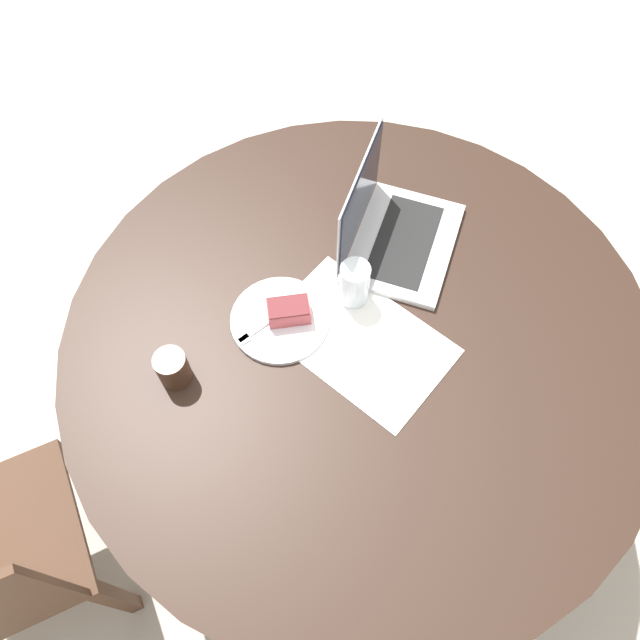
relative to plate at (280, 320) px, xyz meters
name	(u,v)px	position (x,y,z in m)	size (l,w,h in m)	color
ground_plane	(348,440)	(-0.19, -0.03, -0.78)	(12.00, 12.00, 0.00)	#B7AD9E
dining_table	(357,362)	(-0.19, -0.03, -0.15)	(1.40, 1.40, 0.77)	black
paper_document	(360,340)	(-0.19, -0.01, 0.00)	(0.48, 0.39, 0.00)	white
plate	(280,320)	(0.00, 0.00, 0.00)	(0.23, 0.23, 0.01)	silver
cake_slice	(289,311)	(-0.02, -0.01, 0.03)	(0.11, 0.10, 0.05)	#B74C51
fork	(262,326)	(0.03, 0.03, 0.01)	(0.11, 0.16, 0.00)	silver
coffee_glass	(173,368)	(0.17, 0.21, 0.04)	(0.07, 0.07, 0.09)	#3D2619
water_glass	(354,284)	(-0.14, -0.12, 0.05)	(0.07, 0.07, 0.12)	silver
laptop	(392,231)	(-0.18, -0.31, 0.04)	(0.25, 0.33, 0.25)	silver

